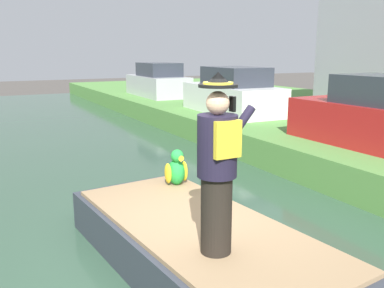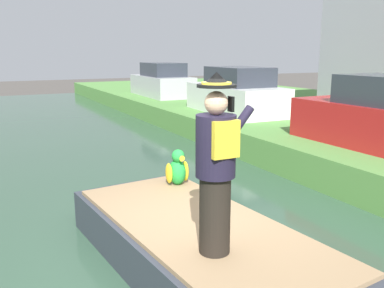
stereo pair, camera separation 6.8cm
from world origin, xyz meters
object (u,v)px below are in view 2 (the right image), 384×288
parrot_plush (177,169)px  parked_car_white (236,94)px  parked_car_silver (162,82)px  boat (199,246)px  person_pirate (216,166)px

parrot_plush → parked_car_white: 7.61m
parked_car_white → parked_car_silver: 6.21m
boat → person_pirate: person_pirate is taller
person_pirate → parked_car_white: (5.48, 8.06, -0.22)m
parked_car_white → parked_car_silver: size_ratio=1.01×
boat → parrot_plush: parrot_plush is taller
boat → parked_car_white: parked_car_white is taller
person_pirate → parrot_plush: person_pirate is taller
parked_car_white → boat: bearing=-125.8°
boat → parked_car_white: size_ratio=1.07×
parrot_plush → parked_car_silver: size_ratio=0.14×
parrot_plush → parked_car_silver: 13.00m
parked_car_silver → parked_car_white: bearing=-90.0°
boat → person_pirate: (-0.20, -0.74, 1.23)m
person_pirate → parrot_plush: 2.41m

